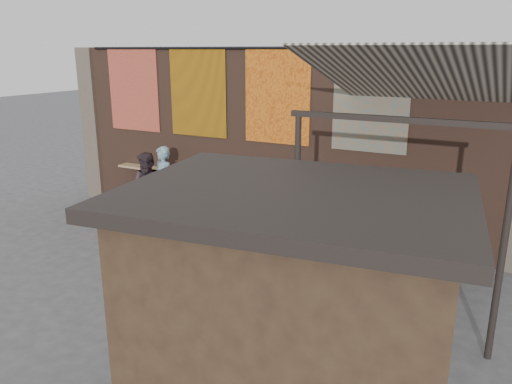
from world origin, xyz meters
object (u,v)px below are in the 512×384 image
at_px(scooter_stool_0, 157,201).
at_px(scooter_stool_3, 219,213).
at_px(scooter_stool_2, 194,207).
at_px(market_stall, 292,348).
at_px(diner_left, 164,184).
at_px(shopper_navy, 371,256).
at_px(shopper_grey, 384,272).
at_px(shelf_box, 348,188).
at_px(diner_right, 149,190).
at_px(scooter_stool_4, 239,214).
at_px(scooter_stool_7, 312,227).
at_px(shopper_tan, 375,234).
at_px(scooter_stool_1, 176,205).
at_px(scooter_stool_5, 263,218).
at_px(scooter_stool_6, 289,226).

height_order(scooter_stool_0, scooter_stool_3, scooter_stool_0).
bearing_deg(scooter_stool_2, market_stall, -48.37).
xyz_separation_m(diner_left, shopper_navy, (5.39, -1.61, -0.13)).
xyz_separation_m(scooter_stool_0, market_stall, (5.99, -5.50, 0.96)).
xyz_separation_m(diner_left, shopper_grey, (5.72, -2.17, -0.10)).
xyz_separation_m(shelf_box, diner_right, (-4.39, -0.90, -0.39)).
height_order(shopper_grey, market_stall, market_stall).
distance_m(shelf_box, scooter_stool_4, 2.52).
relative_size(scooter_stool_7, market_stall, 0.31).
xyz_separation_m(shelf_box, scooter_stool_0, (-4.67, -0.31, -0.85)).
distance_m(shelf_box, market_stall, 5.96).
bearing_deg(scooter_stool_4, shopper_tan, -14.26).
height_order(scooter_stool_1, shopper_grey, shopper_grey).
bearing_deg(market_stall, shelf_box, 95.87).
bearing_deg(shopper_grey, shopper_navy, -25.75).
bearing_deg(diner_right, shopper_navy, -19.81).
bearing_deg(shelf_box, diner_right, -168.42).
bearing_deg(scooter_stool_4, shopper_navy, -27.14).
distance_m(scooter_stool_2, shopper_tan, 4.50).
distance_m(scooter_stool_2, shopper_navy, 4.92).
xyz_separation_m(shopper_navy, shopper_grey, (0.33, -0.56, 0.03)).
height_order(scooter_stool_1, scooter_stool_3, scooter_stool_1).
relative_size(scooter_stool_0, shopper_grey, 0.53).
xyz_separation_m(diner_right, shopper_tan, (5.27, -0.23, -0.07)).
height_order(scooter_stool_1, scooter_stool_4, scooter_stool_4).
relative_size(scooter_stool_2, scooter_stool_7, 1.03).
distance_m(scooter_stool_7, shopper_navy, 2.50).
bearing_deg(scooter_stool_4, scooter_stool_2, -178.18).
relative_size(scooter_stool_1, scooter_stool_4, 0.89).
bearing_deg(shopper_navy, shopper_grey, 121.59).
height_order(scooter_stool_4, shopper_grey, shopper_grey).
bearing_deg(scooter_stool_5, shelf_box, 8.95).
bearing_deg(shelf_box, market_stall, -77.22).
relative_size(scooter_stool_6, shopper_navy, 0.49).
xyz_separation_m(scooter_stool_2, scooter_stool_4, (1.18, 0.04, 0.00)).
bearing_deg(scooter_stool_6, diner_left, -177.88).
distance_m(scooter_stool_2, scooter_stool_7, 2.89).
bearing_deg(scooter_stool_2, scooter_stool_0, 178.29).
height_order(scooter_stool_0, shopper_grey, shopper_grey).
relative_size(scooter_stool_3, scooter_stool_7, 0.91).
height_order(scooter_stool_0, scooter_stool_4, scooter_stool_4).
relative_size(scooter_stool_0, market_stall, 0.31).
distance_m(shopper_grey, market_stall, 3.24).
xyz_separation_m(scooter_stool_5, shopper_grey, (3.18, -2.34, 0.39)).
bearing_deg(scooter_stool_1, diner_left, -145.53).
height_order(scooter_stool_4, scooter_stool_6, scooter_stool_4).
relative_size(scooter_stool_2, diner_right, 0.51).
xyz_separation_m(scooter_stool_6, shopper_grey, (2.54, -2.29, 0.44)).
relative_size(scooter_stool_7, shopper_grey, 0.53).
bearing_deg(market_stall, shopper_grey, 81.73).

